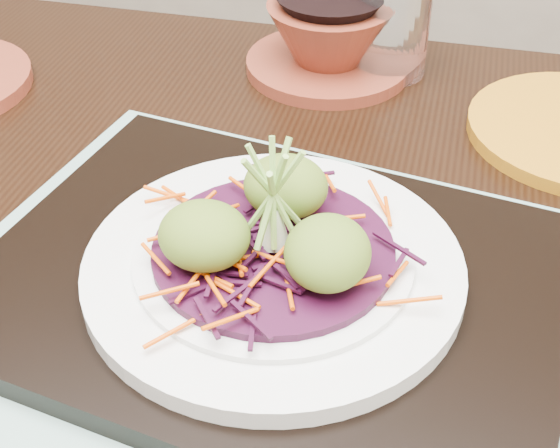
% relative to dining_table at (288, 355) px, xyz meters
% --- Properties ---
extents(dining_table, '(1.18, 0.81, 0.73)m').
position_rel_dining_table_xyz_m(dining_table, '(0.00, 0.00, 0.00)').
color(dining_table, black).
rests_on(dining_table, ground).
extents(placemat, '(0.49, 0.42, 0.00)m').
position_rel_dining_table_xyz_m(placemat, '(-0.00, -0.04, 0.10)').
color(placemat, '#7A9D95').
rests_on(placemat, dining_table).
extents(serving_tray, '(0.43, 0.35, 0.02)m').
position_rel_dining_table_xyz_m(serving_tray, '(-0.00, -0.04, 0.11)').
color(serving_tray, black).
rests_on(serving_tray, placemat).
extents(white_plate, '(0.25, 0.25, 0.02)m').
position_rel_dining_table_xyz_m(white_plate, '(-0.00, -0.04, 0.12)').
color(white_plate, white).
rests_on(white_plate, serving_tray).
extents(cabbage_bed, '(0.16, 0.16, 0.01)m').
position_rel_dining_table_xyz_m(cabbage_bed, '(-0.00, -0.04, 0.14)').
color(cabbage_bed, '#380B22').
rests_on(cabbage_bed, white_plate).
extents(carrot_julienne, '(0.19, 0.19, 0.01)m').
position_rel_dining_table_xyz_m(carrot_julienne, '(-0.00, -0.04, 0.14)').
color(carrot_julienne, '#E24D03').
rests_on(carrot_julienne, cabbage_bed).
extents(guacamole_scoops, '(0.13, 0.12, 0.04)m').
position_rel_dining_table_xyz_m(guacamole_scoops, '(-0.00, -0.04, 0.16)').
color(guacamole_scoops, '#5A7222').
rests_on(guacamole_scoops, cabbage_bed).
extents(scallion_garnish, '(0.06, 0.06, 0.09)m').
position_rel_dining_table_xyz_m(scallion_garnish, '(-0.00, -0.04, 0.18)').
color(scallion_garnish, '#85B94A').
rests_on(scallion_garnish, cabbage_bed).
extents(water_glass, '(0.08, 0.08, 0.10)m').
position_rel_dining_table_xyz_m(water_glass, '(0.04, 0.31, 0.15)').
color(water_glass, white).
rests_on(water_glass, dining_table).
extents(terracotta_bowl_set, '(0.20, 0.20, 0.07)m').
position_rel_dining_table_xyz_m(terracotta_bowl_set, '(-0.02, 0.29, 0.13)').
color(terracotta_bowl_set, maroon).
rests_on(terracotta_bowl_set, dining_table).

